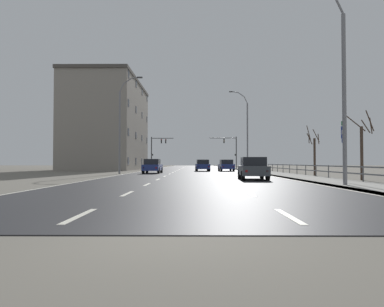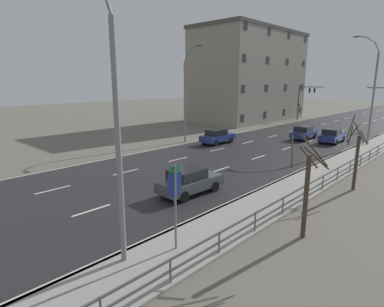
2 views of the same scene
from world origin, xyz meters
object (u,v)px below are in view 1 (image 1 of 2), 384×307
Objects in this scene: car_mid_centre at (253,168)px; car_far_left at (226,165)px; highway_sign at (344,143)px; car_distant at (153,166)px; car_far_right at (203,165)px; brick_building at (109,125)px; traffic_signal_right at (231,148)px; street_lamp_left_bank at (121,126)px; traffic_signal_left at (157,147)px; street_lamp_midground at (246,132)px; street_lamp_foreground at (340,84)px.

car_mid_centre is 1.00× the size of car_far_left.
car_distant is (-12.76, 18.43, -1.46)m from highway_sign.
brick_building is (-15.80, 12.41, 6.74)m from car_far_right.
traffic_signal_right is at bearing 69.02° from car_far_right.
street_lamp_left_bank is 28.48m from traffic_signal_left.
street_lamp_left_bank is 1.71× the size of traffic_signal_right.
street_lamp_midground is 19.38m from street_lamp_left_bank.
street_lamp_midground is 24.72m from car_mid_centre.
car_far_left is (3.18, 0.08, 0.00)m from car_far_right.
street_lamp_midground is 2.69× the size of car_far_right.
street_lamp_foreground is at bearing -63.36° from car_mid_centre.
traffic_signal_left is at bearing 131.77° from street_lamp_midground.
car_far_right is 1.00× the size of car_far_left.
street_lamp_foreground is 3.54m from highway_sign.
traffic_signal_right reaches higher than car_far_right.
street_lamp_foreground is at bearing -80.82° from car_far_right.
car_far_right is at bearing -38.14° from brick_building.
brick_building is (-21.97, 10.69, 2.06)m from street_lamp_midground.
street_lamp_left_bank is (-14.84, 18.62, -0.10)m from street_lamp_foreground.
brick_building reaches higher than street_lamp_foreground.
brick_building is at bearing 117.73° from street_lamp_foreground.
highway_sign is 0.84× the size of car_far_left.
traffic_signal_left is (-13.87, 0.60, 0.12)m from traffic_signal_right.
street_lamp_foreground is at bearing -89.47° from traffic_signal_right.
highway_sign is at bearing 62.10° from street_lamp_foreground.
street_lamp_left_bank is (-14.88, -12.41, -0.50)m from street_lamp_midground.
street_lamp_midground reaches higher than traffic_signal_left.
car_far_left is at bearing -151.21° from street_lamp_midground.
street_lamp_midground is 2.72× the size of car_distant.
car_far_right is (-5.70, -17.17, -3.13)m from traffic_signal_right.
traffic_signal_left is 27.09m from car_distant.
traffic_signal_right is (-1.43, 44.60, 1.68)m from highway_sign.
highway_sign is at bearing -88.12° from street_lamp_midground.
car_distant is at bearing 28.81° from street_lamp_left_bank.
traffic_signal_left is 1.44× the size of car_distant.
traffic_signal_right reaches higher than car_mid_centre.
car_far_left is at bearing 98.15° from highway_sign.
street_lamp_midground is 24.52m from brick_building.
street_lamp_foreground reaches higher than traffic_signal_right.
traffic_signal_right reaches higher than highway_sign.
car_far_right is at bearing 50.85° from street_lamp_left_bank.
street_lamp_midground is at bearing 91.88° from highway_sign.
street_lamp_midground is at bearing -48.23° from traffic_signal_left.
car_far_right is 0.19× the size of brick_building.
street_lamp_midground reaches higher than car_distant.
highway_sign reaches higher than car_far_right.
street_lamp_foreground reaches higher than car_far_right.
street_lamp_foreground is 2.50× the size of car_far_left.
traffic_signal_left is (0.53, 28.46, -0.93)m from street_lamp_left_bank.
street_lamp_midground reaches higher than car_mid_centre.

